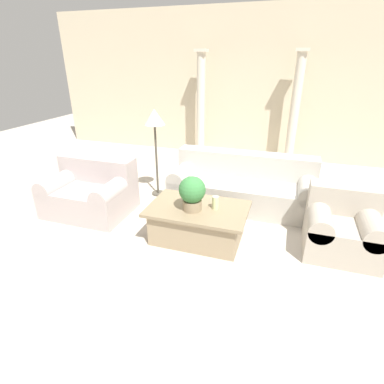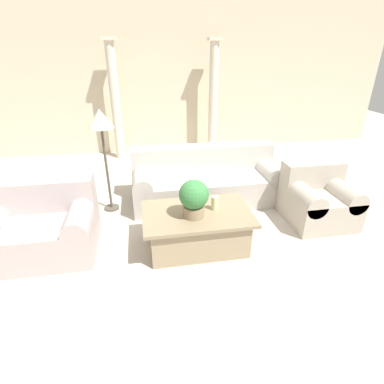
# 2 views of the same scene
# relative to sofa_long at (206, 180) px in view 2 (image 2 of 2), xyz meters

# --- Properties ---
(ground_plane) EXTENTS (16.00, 16.00, 0.00)m
(ground_plane) POSITION_rel_sofa_long_xyz_m (-0.24, -0.73, -0.32)
(ground_plane) COLOR #BCB2A3
(wall_back) EXTENTS (10.00, 0.06, 3.20)m
(wall_back) POSITION_rel_sofa_long_xyz_m (-0.24, 2.69, 1.28)
(wall_back) COLOR beige
(wall_back) RESTS_ON ground_plane
(sofa_long) EXTENTS (2.21, 0.90, 0.79)m
(sofa_long) POSITION_rel_sofa_long_xyz_m (0.00, 0.00, 0.00)
(sofa_long) COLOR #B7B2A8
(sofa_long) RESTS_ON ground_plane
(loveseat) EXTENTS (1.21, 0.90, 0.79)m
(loveseat) POSITION_rel_sofa_long_xyz_m (-2.14, -0.95, 0.01)
(loveseat) COLOR #B2A5A2
(loveseat) RESTS_ON ground_plane
(coffee_table) EXTENTS (1.25, 0.81, 0.45)m
(coffee_table) POSITION_rel_sofa_long_xyz_m (-0.37, -1.20, -0.09)
(coffee_table) COLOR #998466
(coffee_table) RESTS_ON ground_plane
(potted_plant) EXTENTS (0.33, 0.33, 0.43)m
(potted_plant) POSITION_rel_sofa_long_xyz_m (-0.42, -1.27, 0.37)
(potted_plant) COLOR #937F60
(potted_plant) RESTS_ON coffee_table
(pillar_candle) EXTENTS (0.08, 0.08, 0.17)m
(pillar_candle) POSITION_rel_sofa_long_xyz_m (-0.15, -1.16, 0.22)
(pillar_candle) COLOR beige
(pillar_candle) RESTS_ON coffee_table
(floor_lamp) EXTENTS (0.34, 0.34, 1.45)m
(floor_lamp) POSITION_rel_sofa_long_xyz_m (-1.44, -0.08, 0.91)
(floor_lamp) COLOR #4C473D
(floor_lamp) RESTS_ON ground_plane
(column_left) EXTENTS (0.26, 0.26, 2.34)m
(column_left) POSITION_rel_sofa_long_xyz_m (-1.38, 2.26, 0.88)
(column_left) COLOR beige
(column_left) RESTS_ON ground_plane
(column_right) EXTENTS (0.26, 0.26, 2.34)m
(column_right) POSITION_rel_sofa_long_xyz_m (0.64, 2.26, 0.88)
(column_right) COLOR beige
(column_right) RESTS_ON ground_plane
(armchair) EXTENTS (0.83, 0.81, 0.76)m
(armchair) POSITION_rel_sofa_long_xyz_m (1.35, -0.88, 0.01)
(armchair) COLOR #ADA393
(armchair) RESTS_ON ground_plane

